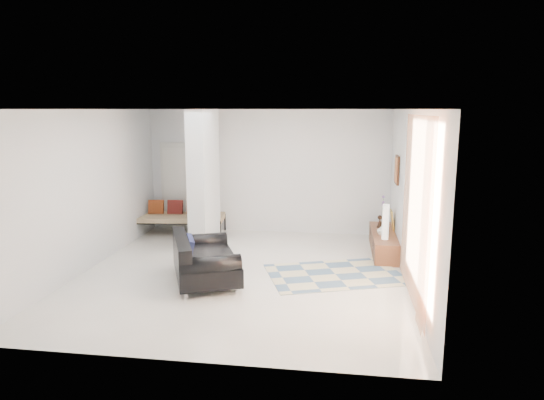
# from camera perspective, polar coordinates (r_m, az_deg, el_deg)

# --- Properties ---
(floor) EXTENTS (6.00, 6.00, 0.00)m
(floor) POSITION_cam_1_polar(r_m,az_deg,el_deg) (8.49, -3.56, -8.64)
(floor) COLOR beige
(floor) RESTS_ON ground
(ceiling) EXTENTS (6.00, 6.00, 0.00)m
(ceiling) POSITION_cam_1_polar(r_m,az_deg,el_deg) (8.01, -3.79, 10.62)
(ceiling) COLOR white
(ceiling) RESTS_ON wall_back
(wall_back) EXTENTS (6.00, 0.00, 6.00)m
(wall_back) POSITION_cam_1_polar(r_m,az_deg,el_deg) (11.05, -0.50, 3.37)
(wall_back) COLOR silver
(wall_back) RESTS_ON ground
(wall_front) EXTENTS (6.00, 0.00, 6.00)m
(wall_front) POSITION_cam_1_polar(r_m,az_deg,el_deg) (5.30, -10.31, -4.85)
(wall_front) COLOR silver
(wall_front) RESTS_ON ground
(wall_left) EXTENTS (0.00, 6.00, 6.00)m
(wall_left) POSITION_cam_1_polar(r_m,az_deg,el_deg) (9.10, -20.89, 1.09)
(wall_left) COLOR silver
(wall_left) RESTS_ON ground
(wall_right) EXTENTS (0.00, 6.00, 6.00)m
(wall_right) POSITION_cam_1_polar(r_m,az_deg,el_deg) (8.04, 15.89, 0.21)
(wall_right) COLOR silver
(wall_right) RESTS_ON ground
(partition_column) EXTENTS (0.35, 1.20, 2.80)m
(partition_column) POSITION_cam_1_polar(r_m,az_deg,el_deg) (9.93, -8.01, 2.44)
(partition_column) COLOR silver
(partition_column) RESTS_ON floor
(hallway_door) EXTENTS (0.85, 0.06, 2.04)m
(hallway_door) POSITION_cam_1_polar(r_m,az_deg,el_deg) (11.57, -10.87, 1.60)
(hallway_door) COLOR beige
(hallway_door) RESTS_ON floor
(curtain) EXTENTS (0.00, 2.55, 2.55)m
(curtain) POSITION_cam_1_polar(r_m,az_deg,el_deg) (6.90, 16.50, -1.08)
(curtain) COLOR #FF8643
(curtain) RESTS_ON wall_right
(wall_art) EXTENTS (0.04, 0.45, 0.55)m
(wall_art) POSITION_cam_1_polar(r_m,az_deg,el_deg) (9.64, 14.50, 3.45)
(wall_art) COLOR #33190E
(wall_art) RESTS_ON wall_right
(media_console) EXTENTS (0.45, 1.90, 0.80)m
(media_console) POSITION_cam_1_polar(r_m,az_deg,el_deg) (9.90, 12.95, -4.84)
(media_console) COLOR brown
(media_console) RESTS_ON floor
(loveseat) EXTENTS (1.51, 1.88, 0.76)m
(loveseat) POSITION_cam_1_polar(r_m,az_deg,el_deg) (8.12, -8.28, -7.01)
(loveseat) COLOR silver
(loveseat) RESTS_ON floor
(daybed) EXTENTS (1.99, 1.02, 0.77)m
(daybed) POSITION_cam_1_polar(r_m,az_deg,el_deg) (11.17, -10.73, -1.89)
(daybed) COLOR black
(daybed) RESTS_ON floor
(area_rug) EXTENTS (2.61, 2.15, 0.01)m
(area_rug) POSITION_cam_1_polar(r_m,az_deg,el_deg) (8.49, 7.45, -8.67)
(area_rug) COLOR #BFB892
(area_rug) RESTS_ON floor
(cylinder_lamp) EXTENTS (0.12, 0.12, 0.66)m
(cylinder_lamp) POSITION_cam_1_polar(r_m,az_deg,el_deg) (9.28, 13.21, -2.52)
(cylinder_lamp) COLOR white
(cylinder_lamp) RESTS_ON media_console
(bronze_figurine) EXTENTS (0.13, 0.13, 0.25)m
(bronze_figurine) POSITION_cam_1_polar(r_m,az_deg,el_deg) (10.21, 12.56, -2.48)
(bronze_figurine) COLOR black
(bronze_figurine) RESTS_ON media_console
(vase) EXTENTS (0.21, 0.21, 0.20)m
(vase) POSITION_cam_1_polar(r_m,az_deg,el_deg) (9.63, 12.82, -3.43)
(vase) COLOR silver
(vase) RESTS_ON media_console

